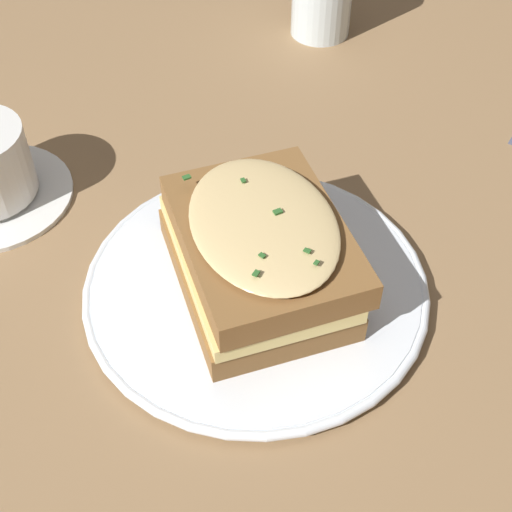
{
  "coord_description": "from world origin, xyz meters",
  "views": [
    {
      "loc": [
        0.32,
        0.13,
        0.41
      ],
      "look_at": [
        -0.01,
        0.02,
        0.04
      ],
      "focal_mm": 50.0,
      "sensor_mm": 36.0,
      "label": 1
    }
  ],
  "objects": [
    {
      "name": "dinner_plate",
      "position": [
        -0.01,
        0.02,
        0.01
      ],
      "size": [
        0.25,
        0.25,
        0.01
      ],
      "color": "white",
      "rests_on": "ground_plane"
    },
    {
      "name": "ground_plane",
      "position": [
        0.0,
        0.0,
        0.0
      ],
      "size": [
        2.4,
        2.4,
        0.0
      ],
      "primitive_type": "plane",
      "color": "olive"
    },
    {
      "name": "sandwich",
      "position": [
        -0.01,
        0.02,
        0.05
      ],
      "size": [
        0.18,
        0.18,
        0.07
      ],
      "rotation": [
        0.0,
        0.0,
        0.66
      ],
      "color": "brown",
      "rests_on": "dinner_plate"
    }
  ]
}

